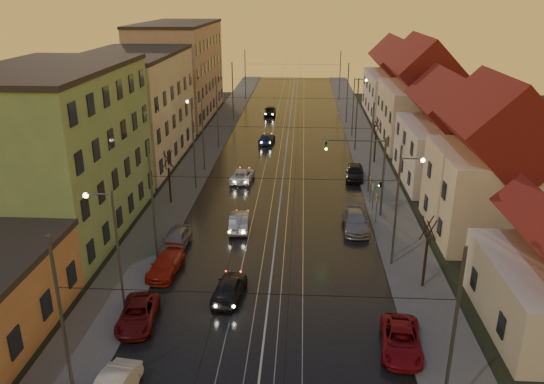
% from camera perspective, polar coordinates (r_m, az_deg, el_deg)
% --- Properties ---
extents(ground, '(160.00, 160.00, 0.00)m').
position_cam_1_polar(ground, '(31.58, -0.84, -15.26)').
color(ground, black).
rests_on(ground, ground).
extents(road, '(16.00, 120.00, 0.04)m').
position_cam_1_polar(road, '(68.11, 1.56, 4.84)').
color(road, black).
rests_on(road, ground).
extents(sidewalk_left, '(4.00, 120.00, 0.15)m').
position_cam_1_polar(sidewalk_left, '(69.10, -6.78, 4.98)').
color(sidewalk_left, '#4C4C4C').
rests_on(sidewalk_left, ground).
extents(sidewalk_right, '(4.00, 120.00, 0.15)m').
position_cam_1_polar(sidewalk_right, '(68.54, 9.98, 4.68)').
color(sidewalk_right, '#4C4C4C').
rests_on(sidewalk_right, ground).
extents(tram_rail_0, '(0.06, 120.00, 0.03)m').
position_cam_1_polar(tram_rail_0, '(68.20, -0.29, 4.90)').
color(tram_rail_0, gray).
rests_on(tram_rail_0, road).
extents(tram_rail_1, '(0.06, 120.00, 0.03)m').
position_cam_1_polar(tram_rail_1, '(68.12, 0.92, 4.88)').
color(tram_rail_1, gray).
rests_on(tram_rail_1, road).
extents(tram_rail_2, '(0.06, 120.00, 0.03)m').
position_cam_1_polar(tram_rail_2, '(68.08, 2.22, 4.86)').
color(tram_rail_2, gray).
rests_on(tram_rail_2, road).
extents(tram_rail_3, '(0.06, 120.00, 0.03)m').
position_cam_1_polar(tram_rail_3, '(68.07, 3.42, 4.83)').
color(tram_rail_3, gray).
rests_on(tram_rail_3, road).
extents(apartment_left_1, '(10.00, 18.00, 13.00)m').
position_cam_1_polar(apartment_left_1, '(45.64, -22.07, 3.82)').
color(apartment_left_1, '#6A8F5B').
rests_on(apartment_left_1, ground).
extents(apartment_left_2, '(10.00, 20.00, 12.00)m').
position_cam_1_polar(apartment_left_2, '(63.85, -14.65, 8.64)').
color(apartment_left_2, '#B6A98D').
rests_on(apartment_left_2, ground).
extents(apartment_left_3, '(10.00, 24.00, 14.00)m').
position_cam_1_polar(apartment_left_3, '(86.52, -9.95, 12.65)').
color(apartment_left_3, '#9C8165').
rests_on(apartment_left_3, ground).
extents(house_right_1, '(8.67, 10.20, 10.80)m').
position_cam_1_polar(house_right_1, '(45.17, 22.66, 2.17)').
color(house_right_1, beige).
rests_on(house_right_1, ground).
extents(house_right_2, '(9.18, 12.24, 9.20)m').
position_cam_1_polar(house_right_2, '(57.31, 18.54, 5.53)').
color(house_right_2, silver).
rests_on(house_right_2, ground).
extents(house_right_3, '(9.18, 14.28, 11.50)m').
position_cam_1_polar(house_right_3, '(71.30, 15.68, 9.58)').
color(house_right_3, beige).
rests_on(house_right_3, ground).
extents(house_right_4, '(9.18, 16.32, 10.00)m').
position_cam_1_polar(house_right_4, '(88.85, 13.29, 11.35)').
color(house_right_4, silver).
rests_on(house_right_4, ground).
extents(catenary_pole_l_0, '(0.16, 0.16, 9.00)m').
position_cam_1_polar(catenary_pole_l_0, '(26.22, -21.56, -13.30)').
color(catenary_pole_l_0, '#595B60').
rests_on(catenary_pole_l_0, ground).
extents(catenary_pole_r_0, '(0.16, 0.16, 9.00)m').
position_cam_1_polar(catenary_pole_r_0, '(24.93, 18.86, -14.82)').
color(catenary_pole_r_0, '#595B60').
rests_on(catenary_pole_r_0, ground).
extents(catenary_pole_l_1, '(0.16, 0.16, 9.00)m').
position_cam_1_polar(catenary_pole_l_1, '(38.71, -12.71, -1.13)').
color(catenary_pole_l_1, '#595B60').
rests_on(catenary_pole_l_1, ground).
extents(catenary_pole_r_1, '(0.16, 0.16, 9.00)m').
position_cam_1_polar(catenary_pole_r_1, '(37.85, 13.23, -1.69)').
color(catenary_pole_r_1, '#595B60').
rests_on(catenary_pole_r_1, ground).
extents(catenary_pole_l_2, '(0.16, 0.16, 9.00)m').
position_cam_1_polar(catenary_pole_l_2, '(52.53, -8.41, 4.91)').
color(catenary_pole_l_2, '#595B60').
rests_on(catenary_pole_l_2, ground).
extents(catenary_pole_r_2, '(0.16, 0.16, 9.00)m').
position_cam_1_polar(catenary_pole_r_2, '(51.90, 10.60, 4.59)').
color(catenary_pole_r_2, '#595B60').
rests_on(catenary_pole_r_2, ground).
extents(catenary_pole_l_3, '(0.16, 0.16, 9.00)m').
position_cam_1_polar(catenary_pole_l_3, '(66.86, -5.89, 8.40)').
color(catenary_pole_l_3, '#595B60').
rests_on(catenary_pole_l_3, ground).
extents(catenary_pole_r_3, '(0.16, 0.16, 9.00)m').
position_cam_1_polar(catenary_pole_r_3, '(66.36, 9.09, 8.16)').
color(catenary_pole_r_3, '#595B60').
rests_on(catenary_pole_r_3, ground).
extents(catenary_pole_l_4, '(0.16, 0.16, 9.00)m').
position_cam_1_polar(catenary_pole_l_4, '(81.43, -4.25, 10.64)').
color(catenary_pole_l_4, '#595B60').
rests_on(catenary_pole_l_4, ground).
extents(catenary_pole_r_4, '(0.16, 0.16, 9.00)m').
position_cam_1_polar(catenary_pole_r_4, '(81.02, 8.11, 10.44)').
color(catenary_pole_r_4, '#595B60').
rests_on(catenary_pole_r_4, ground).
extents(catenary_pole_l_5, '(0.16, 0.16, 9.00)m').
position_cam_1_polar(catenary_pole_l_5, '(99.09, -2.90, 12.44)').
color(catenary_pole_l_5, '#595B60').
rests_on(catenary_pole_l_5, ground).
extents(catenary_pole_r_5, '(0.16, 0.16, 9.00)m').
position_cam_1_polar(catenary_pole_r_5, '(98.75, 7.31, 12.28)').
color(catenary_pole_r_5, '#595B60').
rests_on(catenary_pole_r_5, ground).
extents(street_lamp_0, '(1.75, 0.32, 8.00)m').
position_cam_1_polar(street_lamp_0, '(32.62, -16.85, -5.01)').
color(street_lamp_0, '#595B60').
rests_on(street_lamp_0, ground).
extents(street_lamp_1, '(1.75, 0.32, 8.00)m').
position_cam_1_polar(street_lamp_1, '(38.72, 13.77, -0.61)').
color(street_lamp_1, '#595B60').
rests_on(street_lamp_1, ground).
extents(street_lamp_2, '(1.75, 0.32, 8.00)m').
position_cam_1_polar(street_lamp_2, '(58.22, -7.77, 6.88)').
color(street_lamp_2, '#595B60').
rests_on(street_lamp_2, ground).
extents(street_lamp_3, '(1.75, 0.32, 8.00)m').
position_cam_1_polar(street_lamp_3, '(73.16, 9.00, 9.62)').
color(street_lamp_3, '#595B60').
rests_on(street_lamp_3, ground).
extents(traffic_light_mast, '(5.30, 0.32, 7.20)m').
position_cam_1_polar(traffic_light_mast, '(46.09, 10.72, 2.67)').
color(traffic_light_mast, '#595B60').
rests_on(traffic_light_mast, ground).
extents(bare_tree_0, '(1.09, 1.09, 5.11)m').
position_cam_1_polar(bare_tree_0, '(49.76, -10.98, 1.43)').
color(bare_tree_0, black).
rests_on(bare_tree_0, ground).
extents(bare_tree_1, '(1.09, 1.09, 5.11)m').
position_cam_1_polar(bare_tree_1, '(36.31, 16.23, -6.46)').
color(bare_tree_1, black).
rests_on(bare_tree_1, ground).
extents(bare_tree_2, '(1.09, 1.09, 5.11)m').
position_cam_1_polar(bare_tree_2, '(62.22, 11.07, 5.29)').
color(bare_tree_2, black).
rests_on(bare_tree_2, ground).
extents(driving_car_0, '(2.19, 4.47, 1.47)m').
position_cam_1_polar(driving_car_0, '(34.76, -4.62, -10.21)').
color(driving_car_0, black).
rests_on(driving_car_0, ground).
extents(driving_car_1, '(1.80, 4.49, 1.45)m').
position_cam_1_polar(driving_car_1, '(44.27, -3.53, -3.12)').
color(driving_car_1, '#9FA0A4').
rests_on(driving_car_1, ground).
extents(driving_car_2, '(2.44, 4.72, 1.27)m').
position_cam_1_polar(driving_car_2, '(55.59, -3.20, 1.82)').
color(driving_car_2, white).
rests_on(driving_car_2, ground).
extents(driving_car_3, '(2.19, 4.60, 1.29)m').
position_cam_1_polar(driving_car_3, '(69.83, -0.57, 5.78)').
color(driving_car_3, navy).
rests_on(driving_car_3, ground).
extents(driving_car_4, '(1.94, 4.61, 1.56)m').
position_cam_1_polar(driving_car_4, '(86.38, -0.23, 8.75)').
color(driving_car_4, black).
rests_on(driving_car_4, ground).
extents(parked_left_1, '(2.50, 4.68, 1.25)m').
position_cam_1_polar(parked_left_1, '(33.26, -14.24, -12.62)').
color(parked_left_1, '#601012').
rests_on(parked_left_1, ground).
extents(parked_left_2, '(2.21, 4.59, 1.29)m').
position_cam_1_polar(parked_left_2, '(38.25, -11.37, -7.67)').
color(parked_left_2, '#AE2211').
rests_on(parked_left_2, ground).
extents(parked_left_3, '(1.94, 4.45, 1.49)m').
position_cam_1_polar(parked_left_3, '(41.58, -10.31, -5.03)').
color(parked_left_3, gray).
rests_on(parked_left_3, ground).
extents(parked_right_0, '(2.65, 4.88, 1.30)m').
position_cam_1_polar(parked_right_0, '(31.01, 13.71, -15.22)').
color(parked_right_0, maroon).
rests_on(parked_right_0, ground).
extents(parked_right_1, '(2.05, 5.00, 1.45)m').
position_cam_1_polar(parked_right_1, '(44.67, 8.97, -3.12)').
color(parked_right_1, '#9B9AA0').
rests_on(parked_right_1, ground).
extents(parked_right_2, '(2.25, 4.68, 1.54)m').
position_cam_1_polar(parked_right_2, '(56.68, 8.89, 2.11)').
color(parked_right_2, black).
rests_on(parked_right_2, ground).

